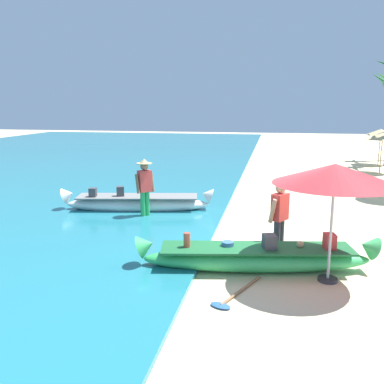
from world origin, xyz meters
name	(u,v)px	position (x,y,z in m)	size (l,w,h in m)	color
ground_plane	(269,252)	(0.00, 0.00, 0.00)	(80.00, 80.00, 0.00)	beige
boat_green_foreground	(257,257)	(-0.23, -1.16, 0.27)	(4.75, 1.52, 0.78)	#38B760
boat_white_midground	(137,203)	(-3.98, 2.78, 0.29)	(4.61, 1.57, 0.82)	white
person_vendor_hatted	(145,185)	(-3.52, 2.10, 1.00)	(0.53, 0.53, 1.73)	green
person_tourist_customer	(279,216)	(0.18, -0.41, 0.93)	(0.47, 0.56, 1.64)	#333842
patio_umbrella_large	(335,175)	(1.09, -1.42, 2.00)	(2.19, 2.19, 2.20)	#B7B7BC
parasol_row_2	(383,136)	(4.99, 12.13, 1.75)	(1.60, 1.60, 1.91)	#8E6B47
parasol_row_3	(381,132)	(5.56, 15.08, 1.75)	(1.60, 1.60, 1.91)	#8E6B47
paddle	(234,296)	(-0.55, -2.43, 0.03)	(0.80, 1.46, 0.05)	#8E6B47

